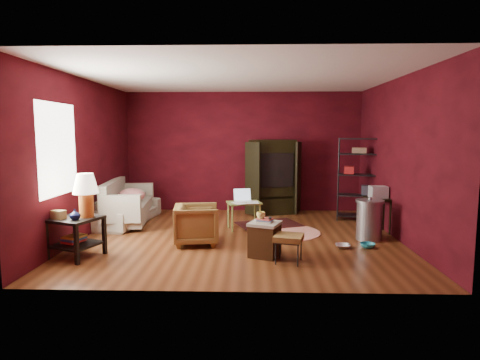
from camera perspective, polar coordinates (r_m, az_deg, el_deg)
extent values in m
cube|color=brown|center=(7.24, -0.05, -8.15)|extent=(5.50, 5.00, 0.02)
cube|color=white|center=(7.06, -0.05, 14.55)|extent=(5.50, 5.00, 0.02)
cube|color=#4D0B13|center=(9.52, 0.44, 4.02)|extent=(5.50, 0.02, 2.80)
cube|color=#4D0B13|center=(4.51, -1.08, 1.03)|extent=(5.50, 0.02, 2.80)
cube|color=#4D0B13|center=(7.62, -21.32, 2.89)|extent=(0.02, 5.00, 2.80)
cube|color=#4D0B13|center=(7.45, 21.71, 2.80)|extent=(0.02, 5.00, 2.80)
cube|color=white|center=(6.69, -24.50, 3.99)|extent=(0.02, 1.20, 1.40)
imported|color=#9F9C8A|center=(8.57, -15.79, -3.44)|extent=(0.82, 1.97, 0.75)
imported|color=black|center=(6.75, -6.18, -6.01)|extent=(0.75, 0.79, 0.73)
imported|color=silver|center=(6.73, 14.43, -8.35)|extent=(0.25, 0.10, 0.24)
imported|color=teal|center=(6.86, 17.72, -8.21)|extent=(0.25, 0.17, 0.24)
imported|color=#0D1542|center=(6.26, -22.42, -4.59)|extent=(0.18, 0.18, 0.15)
imported|color=#FFF37C|center=(5.97, 2.99, -4.91)|extent=(0.14, 0.11, 0.13)
cube|color=black|center=(6.45, -22.39, -5.14)|extent=(0.81, 0.81, 0.04)
cube|color=black|center=(6.54, -22.24, -8.48)|extent=(0.76, 0.76, 0.03)
cube|color=black|center=(6.53, -25.84, -7.74)|extent=(0.07, 0.07, 0.59)
cube|color=black|center=(6.13, -22.23, -8.48)|extent=(0.07, 0.07, 0.59)
cube|color=black|center=(6.90, -22.33, -6.80)|extent=(0.07, 0.07, 0.59)
cube|color=black|center=(6.53, -18.73, -7.41)|extent=(0.07, 0.07, 0.59)
cylinder|color=#C46623|center=(6.40, -21.01, -3.35)|extent=(0.27, 0.27, 0.36)
cone|color=#F2E5C6|center=(6.36, -21.13, -0.46)|extent=(0.49, 0.49, 0.29)
cube|color=olive|center=(6.44, -24.41, -4.50)|extent=(0.22, 0.18, 0.13)
cube|color=#BF362F|center=(6.56, -22.59, -8.02)|extent=(0.32, 0.36, 0.03)
cube|color=#2F71BF|center=(6.55, -22.54, -7.72)|extent=(0.32, 0.36, 0.03)
cube|color=#D7C647|center=(6.53, -22.49, -7.42)|extent=(0.32, 0.36, 0.03)
cube|color=#9F9C8A|center=(8.56, -15.42, -4.23)|extent=(0.94, 1.83, 0.37)
cube|color=#9F9C8A|center=(8.58, -17.60, -2.58)|extent=(0.37, 1.76, 0.74)
cube|color=#9F9C8A|center=(7.68, -16.65, -3.97)|extent=(0.75, 0.25, 0.51)
cube|color=#9F9C8A|center=(9.38, -14.50, -2.00)|extent=(0.75, 0.25, 0.51)
ellipsoid|color=red|center=(8.01, -15.82, -2.83)|extent=(0.53, 0.53, 0.26)
ellipsoid|color=red|center=(8.50, -15.18, -2.15)|extent=(0.60, 0.60, 0.30)
ellipsoid|color=#9F9C8A|center=(8.95, -14.66, -1.93)|extent=(0.49, 0.49, 0.24)
cube|color=#3F230E|center=(6.09, 3.54, -8.61)|extent=(0.52, 0.52, 0.48)
cube|color=#9F9C8A|center=(6.02, 3.55, -6.20)|extent=(0.55, 0.55, 0.04)
cube|color=beige|center=(6.02, 3.56, -5.91)|extent=(0.28, 0.25, 0.02)
cube|color=#4974AC|center=(6.01, 3.56, -5.73)|extent=(0.26, 0.22, 0.02)
cube|color=#C45249|center=(6.01, 3.56, -5.54)|extent=(0.26, 0.24, 0.02)
cube|color=black|center=(6.01, 4.29, -5.37)|extent=(0.05, 0.14, 0.02)
cube|color=black|center=(5.81, 6.95, -8.13)|extent=(0.48, 0.48, 0.08)
cube|color=#24282B|center=(5.83, 6.95, -8.59)|extent=(0.43, 0.43, 0.02)
cylinder|color=#24282B|center=(5.75, 5.09, -10.36)|extent=(0.02, 0.02, 0.32)
cylinder|color=#24282B|center=(5.70, 8.23, -10.56)|extent=(0.02, 0.02, 0.32)
cylinder|color=#24282B|center=(6.04, 5.70, -9.51)|extent=(0.02, 0.02, 0.32)
cylinder|color=#24282B|center=(6.00, 8.68, -9.69)|extent=(0.02, 0.02, 0.32)
cylinder|color=#EFDCC7|center=(7.59, 6.25, -7.37)|extent=(1.65, 1.65, 0.01)
cube|color=#471413|center=(8.16, 4.09, -6.27)|extent=(1.43, 1.20, 0.01)
cube|color=olive|center=(7.69, 0.58, -3.26)|extent=(0.71, 0.58, 0.03)
cylinder|color=olive|center=(7.51, -1.08, -5.50)|extent=(0.05, 0.05, 0.52)
cylinder|color=olive|center=(7.64, 2.86, -5.29)|extent=(0.05, 0.05, 0.52)
cylinder|color=olive|center=(7.85, -1.64, -4.98)|extent=(0.05, 0.05, 0.52)
cylinder|color=olive|center=(7.97, 2.14, -4.79)|extent=(0.05, 0.05, 0.52)
cube|color=silver|center=(7.72, 0.52, -3.04)|extent=(0.38, 0.31, 0.02)
cube|color=silver|center=(7.81, 0.32, -2.07)|extent=(0.34, 0.16, 0.22)
cube|color=silver|center=(7.56, -0.13, -3.30)|extent=(0.34, 0.37, 0.00)
cube|color=silver|center=(7.64, 1.81, -3.20)|extent=(0.25, 0.33, 0.00)
cube|color=black|center=(9.19, 4.60, 0.44)|extent=(1.09, 0.78, 1.69)
cube|color=black|center=(9.09, 4.79, 1.50)|extent=(0.88, 0.60, 0.76)
cube|color=black|center=(8.80, 1.81, 0.18)|extent=(0.34, 0.29, 1.60)
cube|color=black|center=(9.14, 8.27, 0.36)|extent=(0.17, 0.39, 1.60)
cube|color=#2A2C2F|center=(9.14, 4.69, 0.97)|extent=(0.65, 0.58, 0.46)
cube|color=black|center=(8.93, 5.16, 0.83)|extent=(0.43, 0.13, 0.36)
cube|color=black|center=(9.21, 4.66, -2.34)|extent=(0.89, 0.65, 0.04)
cylinder|color=#24282B|center=(8.65, 13.79, 0.05)|extent=(0.03, 0.03, 1.74)
cylinder|color=#24282B|center=(8.67, 19.17, -0.12)|extent=(0.03, 0.03, 1.74)
cylinder|color=#24282B|center=(8.99, 13.84, 0.29)|extent=(0.03, 0.03, 1.74)
cylinder|color=#24282B|center=(9.01, 19.02, 0.14)|extent=(0.03, 0.03, 1.74)
cube|color=#24282B|center=(8.94, 16.29, -4.85)|extent=(0.91, 0.55, 0.02)
cube|color=#24282B|center=(8.86, 16.39, -2.09)|extent=(0.91, 0.55, 0.02)
cube|color=#24282B|center=(8.81, 16.48, 0.72)|extent=(0.91, 0.55, 0.02)
cube|color=#24282B|center=(8.78, 16.57, 3.55)|extent=(0.91, 0.55, 0.02)
cube|color=#24282B|center=(8.77, 16.64, 5.64)|extent=(0.91, 0.55, 0.02)
cube|color=#A21B1D|center=(8.80, 15.24, 1.38)|extent=(0.24, 0.28, 0.16)
cube|color=#363643|center=(8.85, 17.67, -1.38)|extent=(0.29, 0.29, 0.19)
cube|color=#876B51|center=(8.77, 16.59, 4.06)|extent=(0.33, 0.26, 0.12)
cube|color=black|center=(7.88, 19.04, -2.55)|extent=(0.46, 0.46, 0.04)
cube|color=black|center=(7.70, 18.14, -5.11)|extent=(0.05, 0.05, 0.63)
cube|color=black|center=(7.83, 20.69, -5.01)|extent=(0.05, 0.05, 0.63)
cube|color=black|center=(8.04, 17.25, -4.58)|extent=(0.05, 0.05, 0.63)
cube|color=black|center=(8.17, 19.71, -4.50)|extent=(0.05, 0.05, 0.63)
cube|color=silver|center=(7.86, 19.07, -1.62)|extent=(0.32, 0.26, 0.22)
cylinder|color=#A3A4AA|center=(7.33, 17.90, -5.58)|extent=(0.57, 0.57, 0.65)
cylinder|color=#A3A4AA|center=(7.27, 18.00, -2.89)|extent=(0.62, 0.62, 0.04)
sphere|color=#A3A4AA|center=(7.26, 18.02, -2.55)|extent=(0.09, 0.09, 0.07)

